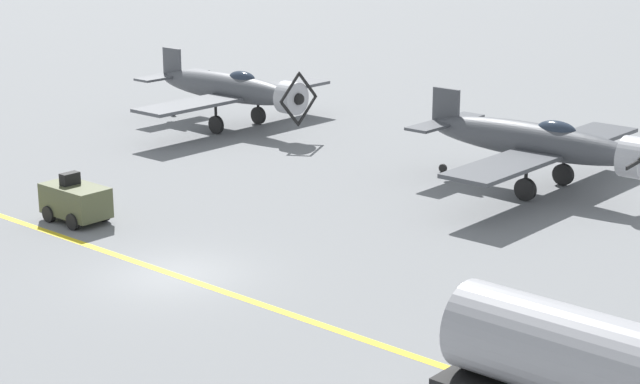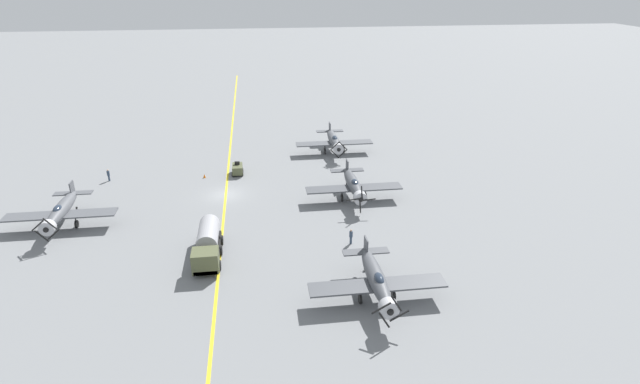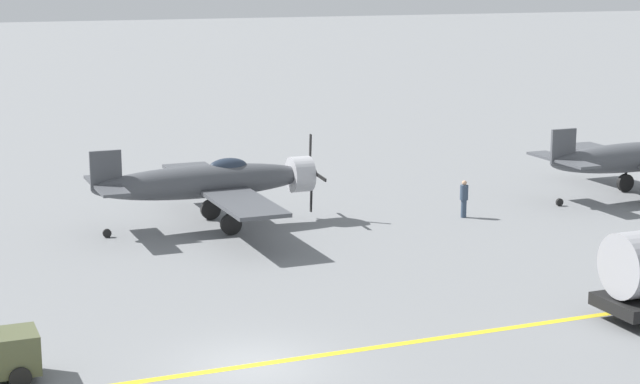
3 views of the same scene
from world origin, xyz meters
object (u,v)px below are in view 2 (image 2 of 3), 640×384
airplane_far_left (377,280)px  airplane_mid_left (354,185)px  ground_crew_walking (108,175)px  fuel_tanker (208,244)px  traffic_cone (204,176)px  airplane_near_left (334,141)px  airplane_mid_right (61,211)px  ground_crew_inspecting (351,236)px  tow_tractor (237,169)px

airplane_far_left → airplane_mid_left: bearing=-77.8°
airplane_far_left → ground_crew_walking: (30.13, -31.27, -1.10)m
fuel_tanker → traffic_cone: bearing=-84.5°
airplane_near_left → traffic_cone: (19.62, 7.92, -1.74)m
traffic_cone → airplane_mid_right: bearing=41.2°
airplane_mid_right → fuel_tanker: bearing=157.4°
airplane_mid_right → ground_crew_inspecting: size_ratio=7.10×
airplane_near_left → traffic_cone: airplane_near_left is taller
airplane_near_left → airplane_far_left: 38.69m
airplane_mid_left → tow_tractor: 18.13m
airplane_far_left → ground_crew_inspecting: bearing=-70.1°
airplane_near_left → traffic_cone: bearing=5.5°
airplane_near_left → airplane_far_left: (2.41, 38.62, 0.00)m
fuel_tanker → ground_crew_walking: (15.00, -22.17, -0.60)m
ground_crew_inspecting → fuel_tanker: bearing=3.1°
airplane_far_left → traffic_cone: bearing=-42.9°
airplane_mid_left → traffic_cone: size_ratio=21.82×
airplane_near_left → ground_crew_walking: size_ratio=7.17×
airplane_mid_right → airplane_mid_left: bearing=-169.8°
fuel_tanker → ground_crew_walking: bearing=-55.9°
airplane_mid_right → ground_crew_walking: (-1.70, -13.38, -1.10)m
airplane_mid_right → airplane_mid_left: size_ratio=1.00×
airplane_mid_left → traffic_cone: bearing=-38.6°
airplane_mid_right → fuel_tanker: size_ratio=1.50×
airplane_mid_left → ground_crew_inspecting: size_ratio=7.10×
ground_crew_inspecting → tow_tractor: bearing=-60.4°
airplane_mid_right → ground_crew_walking: bearing=-92.1°
airplane_mid_right → ground_crew_inspecting: 32.48m
airplane_near_left → tow_tractor: bearing=9.0°
airplane_mid_right → fuel_tanker: 18.87m
tow_tractor → traffic_cone: 4.69m
airplane_near_left → airplane_far_left: bearing=69.9°
fuel_tanker → ground_crew_walking: size_ratio=4.78×
traffic_cone → ground_crew_inspecting: bearing=129.0°
airplane_near_left → ground_crew_walking: 33.37m
airplane_mid_left → airplane_far_left: 20.95m
tow_tractor → airplane_far_left: bearing=111.8°
airplane_mid_left → airplane_far_left: size_ratio=1.00×
ground_crew_walking → airplane_near_left: bearing=-167.3°
fuel_tanker → tow_tractor: 22.50m
airplane_mid_right → tow_tractor: 23.55m
airplane_mid_left → fuel_tanker: (17.18, 11.75, -0.50)m
airplane_far_left → tow_tractor: airplane_far_left is taller
airplane_far_left → traffic_cone: (17.21, -30.70, -1.74)m
airplane_near_left → fuel_tanker: 34.34m
ground_crew_walking → traffic_cone: 12.95m
airplane_mid_left → fuel_tanker: airplane_mid_left is taller
ground_crew_walking → ground_crew_inspecting: (-29.77, 21.37, 0.01)m
airplane_mid_left → fuel_tanker: size_ratio=1.50×
airplane_far_left → ground_crew_inspecting: (0.35, -9.91, -1.09)m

